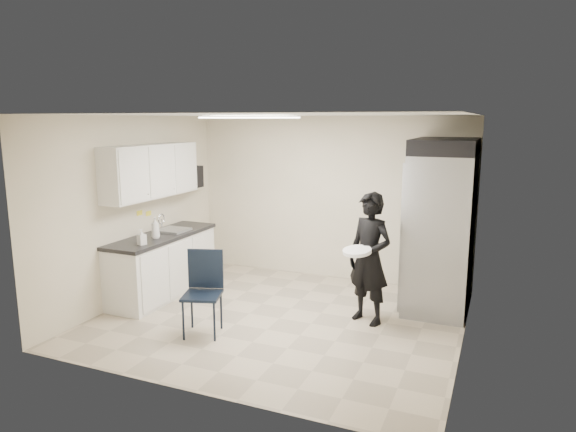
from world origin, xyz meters
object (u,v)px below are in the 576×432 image
at_px(lower_counter, 163,266).
at_px(commercial_fridge, 441,232).
at_px(folding_chair, 202,295).
at_px(man_tuxedo, 369,258).

xyz_separation_m(lower_counter, commercial_fridge, (3.78, 1.07, 0.62)).
bearing_deg(commercial_fridge, folding_chair, -139.97).
distance_m(lower_counter, folding_chair, 1.65).
xyz_separation_m(commercial_fridge, folding_chair, (-2.48, -2.08, -0.56)).
xyz_separation_m(lower_counter, man_tuxedo, (3.03, 0.15, 0.40)).
relative_size(lower_counter, man_tuxedo, 1.14).
bearing_deg(folding_chair, man_tuxedo, 15.99).
bearing_deg(folding_chair, lower_counter, 124.41).
distance_m(commercial_fridge, man_tuxedo, 1.21).
relative_size(commercial_fridge, man_tuxedo, 1.26).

